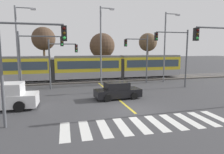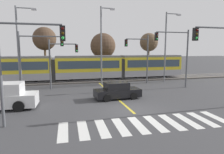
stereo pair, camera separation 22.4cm
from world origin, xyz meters
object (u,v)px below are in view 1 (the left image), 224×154
object	(u,v)px
street_lamp_west	(19,43)
street_lamp_centre	(102,42)
traffic_light_mid_right	(177,49)
traffic_light_far_left	(60,57)
sedan_crossing	(118,91)
traffic_light_near_right	(221,53)
bare_tree_west	(44,39)
street_lamp_east	(166,43)
light_rail_tram	(88,67)
traffic_light_far_right	(140,52)
pickup_truck	(1,98)
traffic_light_mid_left	(35,53)
bare_tree_far_east	(148,42)
traffic_light_near_left	(24,55)
bare_tree_east	(102,46)

from	to	relation	value
street_lamp_west	street_lamp_centre	xyz separation A→B (m)	(9.61, 0.36, 0.20)
traffic_light_mid_right	street_lamp_west	size ratio (longest dim) A/B	0.73
traffic_light_far_left	sedan_crossing	bearing A→B (deg)	-50.94
traffic_light_near_right	bare_tree_west	size ratio (longest dim) A/B	0.82
street_lamp_west	bare_tree_west	world-z (taller)	street_lamp_west
street_lamp_west	sedan_crossing	bearing A→B (deg)	-38.63
street_lamp_east	sedan_crossing	bearing A→B (deg)	-140.91
light_rail_tram	traffic_light_far_right	bearing A→B (deg)	-29.19
pickup_truck	sedan_crossing	bearing A→B (deg)	5.56
sedan_crossing	pickup_truck	size ratio (longest dim) A/B	0.78
traffic_light_far_left	street_lamp_centre	size ratio (longest dim) A/B	0.57
pickup_truck	traffic_light_far_left	distance (m)	8.79
traffic_light_mid_left	bare_tree_far_east	world-z (taller)	bare_tree_far_east
traffic_light_near_left	bare_tree_east	xyz separation A→B (m)	(9.01, 20.25, 0.86)
street_lamp_east	bare_tree_far_east	world-z (taller)	street_lamp_east
light_rail_tram	street_lamp_centre	size ratio (longest dim) A/B	2.87
street_lamp_east	traffic_light_near_left	bearing A→B (deg)	-142.78
light_rail_tram	traffic_light_near_right	size ratio (longest dim) A/B	4.39
light_rail_tram	sedan_crossing	size ratio (longest dim) A/B	6.50
traffic_light_mid_left	bare_tree_far_east	size ratio (longest dim) A/B	0.84
street_lamp_west	bare_tree_west	bearing A→B (deg)	73.61
light_rail_tram	traffic_light_near_right	world-z (taller)	traffic_light_near_right
street_lamp_east	bare_tree_east	size ratio (longest dim) A/B	1.32
traffic_light_near_left	traffic_light_mid_left	world-z (taller)	traffic_light_near_left
street_lamp_west	traffic_light_near_left	bearing A→B (deg)	-79.53
traffic_light_mid_left	street_lamp_west	bearing A→B (deg)	117.66
traffic_light_far_right	street_lamp_centre	xyz separation A→B (m)	(-4.92, 0.68, 1.32)
traffic_light_near_right	street_lamp_centre	distance (m)	14.25
traffic_light_mid_right	traffic_light_mid_left	world-z (taller)	traffic_light_mid_right
bare_tree_west	bare_tree_east	xyz separation A→B (m)	(9.11, 0.47, -0.99)
traffic_light_mid_right	traffic_light_near_left	bearing A→B (deg)	-152.00
sedan_crossing	street_lamp_east	xyz separation A→B (m)	(9.10, 7.39, 4.59)
sedan_crossing	traffic_light_mid_left	distance (m)	8.85
traffic_light_mid_left	bare_tree_west	bearing A→B (deg)	89.22
street_lamp_west	bare_tree_far_east	bearing A→B (deg)	24.41
sedan_crossing	traffic_light_far_left	bearing A→B (deg)	129.06
bare_tree_west	light_rail_tram	bearing A→B (deg)	-34.90
traffic_light_mid_right	bare_tree_east	xyz separation A→B (m)	(-6.07, 12.23, 0.55)
street_lamp_east	street_lamp_centre	bearing A→B (deg)	177.17
traffic_light_far_left	traffic_light_far_right	world-z (taller)	traffic_light_far_right
light_rail_tram	bare_tree_east	bearing A→B (deg)	56.56
pickup_truck	traffic_light_mid_left	size ratio (longest dim) A/B	0.89
traffic_light_near_right	street_lamp_west	distance (m)	20.20
sedan_crossing	bare_tree_far_east	world-z (taller)	bare_tree_far_east
traffic_light_far_left	traffic_light_near_left	bearing A→B (deg)	-100.61
traffic_light_far_left	traffic_light_mid_right	xyz separation A→B (m)	(13.01, -3.03, 0.85)
light_rail_tram	traffic_light_near_right	distance (m)	17.52
street_lamp_west	street_lamp_east	xyz separation A→B (m)	(18.45, -0.08, 0.07)
sedan_crossing	traffic_light_mid_right	distance (m)	9.41
street_lamp_west	bare_tree_far_east	distance (m)	22.06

